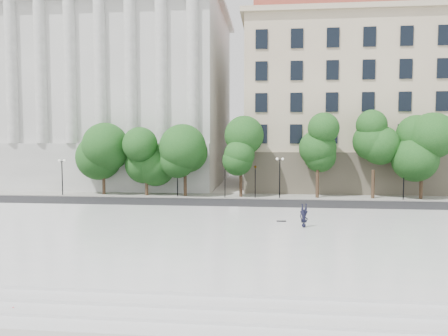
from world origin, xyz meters
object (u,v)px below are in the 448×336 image
Objects in this scene: traffic_light_east at (255,166)px; person_lying at (304,224)px; traffic_light_west at (225,165)px; skateboard at (281,221)px.

traffic_light_east is 2.51× the size of person_lying.
person_lying is (7.22, -16.87, -2.99)m from traffic_light_west.
traffic_light_east is 5.89× the size of skateboard.
person_lying is at bearing -58.61° from skateboard.
skateboard is at bearing 107.44° from person_lying.
traffic_light_east is at bearing 92.49° from skateboard.
skateboard is at bearing -80.84° from traffic_light_east.
skateboard is (5.72, -14.95, -3.18)m from traffic_light_west.
traffic_light_west is at bearing 104.26° from skateboard.
traffic_light_west reaches higher than skateboard.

